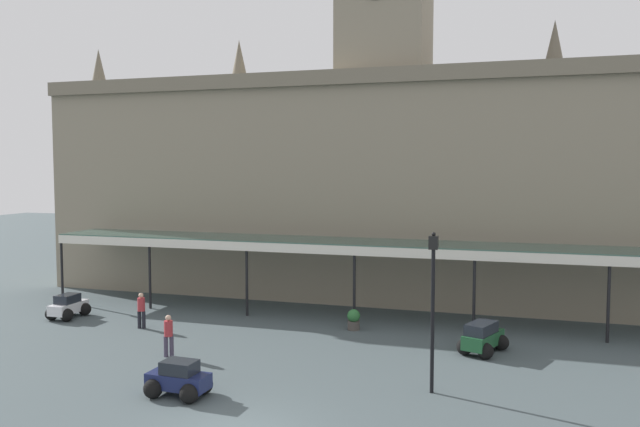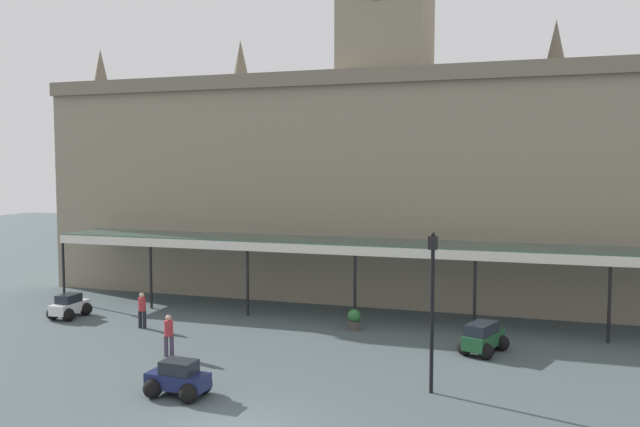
{
  "view_description": "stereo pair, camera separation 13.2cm",
  "coord_description": "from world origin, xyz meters",
  "px_view_note": "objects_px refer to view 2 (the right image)",
  "views": [
    {
      "loc": [
        7.32,
        -15.69,
        7.5
      ],
      "look_at": [
        0.0,
        7.94,
        5.7
      ],
      "focal_mm": 35.68,
      "sensor_mm": 36.0,
      "label": 1
    },
    {
      "loc": [
        7.44,
        -15.65,
        7.5
      ],
      "look_at": [
        0.0,
        7.94,
        5.7
      ],
      "focal_mm": 35.68,
      "sensor_mm": 36.0,
      "label": 2
    }
  ],
  "objects_px": {
    "car_green_estate": "(483,339)",
    "car_navy_sedan": "(178,381)",
    "pedestrian_crossing_forecourt": "(169,334)",
    "pedestrian_near_entrance": "(142,309)",
    "victorian_lamppost": "(432,295)",
    "planter_forecourt_centre": "(354,319)",
    "car_white_sedan": "(69,308)"
  },
  "relations": [
    {
      "from": "car_green_estate",
      "to": "car_navy_sedan",
      "type": "height_order",
      "value": "car_green_estate"
    },
    {
      "from": "car_green_estate",
      "to": "pedestrian_near_entrance",
      "type": "bearing_deg",
      "value": -177.49
    },
    {
      "from": "pedestrian_near_entrance",
      "to": "pedestrian_crossing_forecourt",
      "type": "distance_m",
      "value": 4.99
    },
    {
      "from": "car_white_sedan",
      "to": "planter_forecourt_centre",
      "type": "bearing_deg",
      "value": 7.79
    },
    {
      "from": "car_green_estate",
      "to": "pedestrian_crossing_forecourt",
      "type": "height_order",
      "value": "pedestrian_crossing_forecourt"
    },
    {
      "from": "car_navy_sedan",
      "to": "pedestrian_near_entrance",
      "type": "xyz_separation_m",
      "value": [
        -6.13,
        7.32,
        0.41
      ]
    },
    {
      "from": "car_white_sedan",
      "to": "car_navy_sedan",
      "type": "xyz_separation_m",
      "value": [
        10.78,
        -8.04,
        0.0
      ]
    },
    {
      "from": "car_green_estate",
      "to": "pedestrian_near_entrance",
      "type": "height_order",
      "value": "pedestrian_near_entrance"
    },
    {
      "from": "car_white_sedan",
      "to": "pedestrian_near_entrance",
      "type": "height_order",
      "value": "pedestrian_near_entrance"
    },
    {
      "from": "car_navy_sedan",
      "to": "pedestrian_near_entrance",
      "type": "relative_size",
      "value": 1.25
    },
    {
      "from": "car_navy_sedan",
      "to": "victorian_lamppost",
      "type": "bearing_deg",
      "value": 19.46
    },
    {
      "from": "pedestrian_near_entrance",
      "to": "planter_forecourt_centre",
      "type": "distance_m",
      "value": 9.89
    },
    {
      "from": "car_navy_sedan",
      "to": "pedestrian_near_entrance",
      "type": "distance_m",
      "value": 9.56
    },
    {
      "from": "car_green_estate",
      "to": "victorian_lamppost",
      "type": "height_order",
      "value": "victorian_lamppost"
    },
    {
      "from": "pedestrian_near_entrance",
      "to": "pedestrian_crossing_forecourt",
      "type": "relative_size",
      "value": 1.0
    },
    {
      "from": "car_green_estate",
      "to": "planter_forecourt_centre",
      "type": "xyz_separation_m",
      "value": [
        -5.88,
        1.98,
        -0.07
      ]
    },
    {
      "from": "pedestrian_near_entrance",
      "to": "pedestrian_crossing_forecourt",
      "type": "xyz_separation_m",
      "value": [
        3.52,
        -3.53,
        0.0
      ]
    },
    {
      "from": "car_navy_sedan",
      "to": "planter_forecourt_centre",
      "type": "xyz_separation_m",
      "value": [
        3.39,
        9.98,
        -0.01
      ]
    },
    {
      "from": "car_white_sedan",
      "to": "pedestrian_near_entrance",
      "type": "relative_size",
      "value": 1.23
    },
    {
      "from": "pedestrian_crossing_forecourt",
      "to": "victorian_lamppost",
      "type": "relative_size",
      "value": 0.31
    },
    {
      "from": "car_white_sedan",
      "to": "car_green_estate",
      "type": "bearing_deg",
      "value": -0.13
    },
    {
      "from": "car_navy_sedan",
      "to": "car_white_sedan",
      "type": "bearing_deg",
      "value": 143.29
    },
    {
      "from": "car_white_sedan",
      "to": "car_navy_sedan",
      "type": "relative_size",
      "value": 0.98
    },
    {
      "from": "car_navy_sedan",
      "to": "pedestrian_crossing_forecourt",
      "type": "height_order",
      "value": "pedestrian_crossing_forecourt"
    },
    {
      "from": "car_white_sedan",
      "to": "victorian_lamppost",
      "type": "distance_m",
      "value": 19.6
    },
    {
      "from": "car_green_estate",
      "to": "pedestrian_crossing_forecourt",
      "type": "bearing_deg",
      "value": -160.49
    },
    {
      "from": "car_green_estate",
      "to": "pedestrian_near_entrance",
      "type": "relative_size",
      "value": 1.45
    },
    {
      "from": "pedestrian_crossing_forecourt",
      "to": "victorian_lamppost",
      "type": "height_order",
      "value": "victorian_lamppost"
    },
    {
      "from": "car_white_sedan",
      "to": "pedestrian_near_entrance",
      "type": "bearing_deg",
      "value": -8.81
    },
    {
      "from": "planter_forecourt_centre",
      "to": "car_navy_sedan",
      "type": "bearing_deg",
      "value": -108.78
    },
    {
      "from": "car_navy_sedan",
      "to": "pedestrian_crossing_forecourt",
      "type": "relative_size",
      "value": 1.25
    },
    {
      "from": "car_white_sedan",
      "to": "car_green_estate",
      "type": "xyz_separation_m",
      "value": [
        20.06,
        -0.05,
        0.06
      ]
    }
  ]
}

